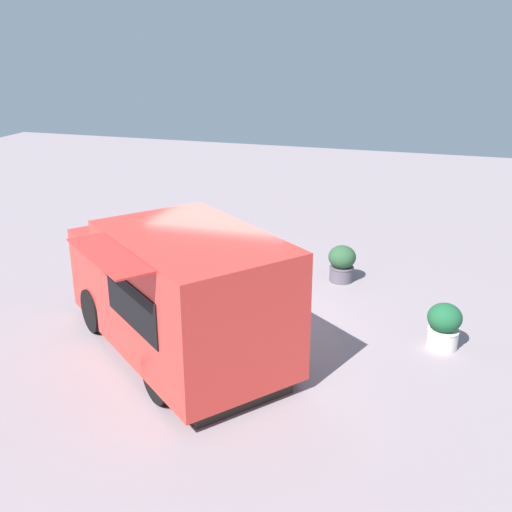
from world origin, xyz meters
TOP-DOWN VIEW (x-y plane):
  - ground_plane at (0.00, 0.00)m, footprint 40.00×40.00m
  - food_truck at (1.25, -0.62)m, footprint 4.85×5.24m
  - person_customer at (-2.35, -2.80)m, footprint 0.81×0.56m
  - planter_flowering_near at (-2.95, 1.62)m, footprint 0.64×0.64m
  - planter_flowering_far at (-0.33, 3.94)m, footprint 0.62×0.62m

SIDE VIEW (x-z plane):
  - ground_plane at x=0.00m, z-range 0.00..0.00m
  - person_customer at x=-2.35m, z-range -0.08..0.81m
  - planter_flowering_far at x=-0.33m, z-range 0.02..0.89m
  - planter_flowering_near at x=-2.95m, z-range 0.02..0.89m
  - food_truck at x=1.25m, z-range -0.06..2.34m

